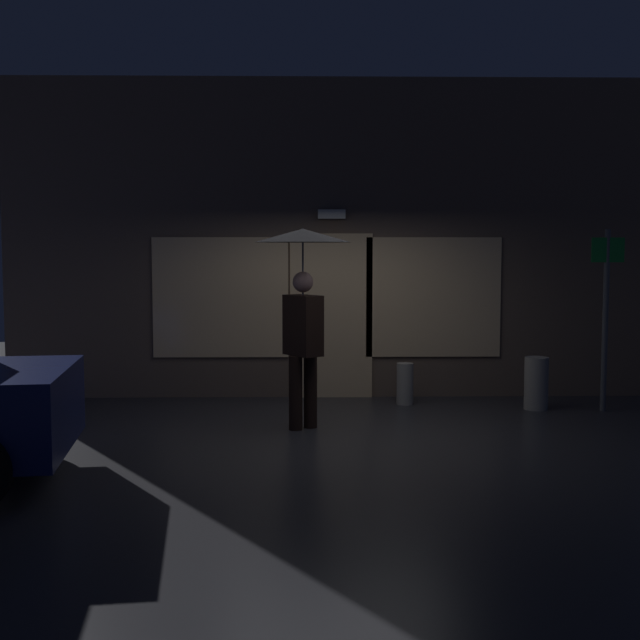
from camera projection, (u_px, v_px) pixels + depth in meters
The scene contains 6 objects.
ground_plane at pixel (338, 433), 8.89m from camera, with size 18.00×18.00×0.00m, color #2D2D33.
building_facade at pixel (331, 241), 11.05m from camera, with size 8.72×0.48×4.25m.
person_with_umbrella at pixel (303, 281), 8.98m from camera, with size 1.06×1.06×2.21m.
street_sign_post at pixel (606, 308), 10.01m from camera, with size 0.40×0.07×2.23m.
sidewalk_bollard at pixel (405, 384), 10.53m from camera, with size 0.21×0.21×0.53m, color #9E998E.
sidewalk_bollard_2 at pixel (536, 383), 10.19m from camera, with size 0.29×0.29×0.65m, color #9E998E.
Camera 1 is at (-0.36, -8.75, 1.97)m, focal length 46.06 mm.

